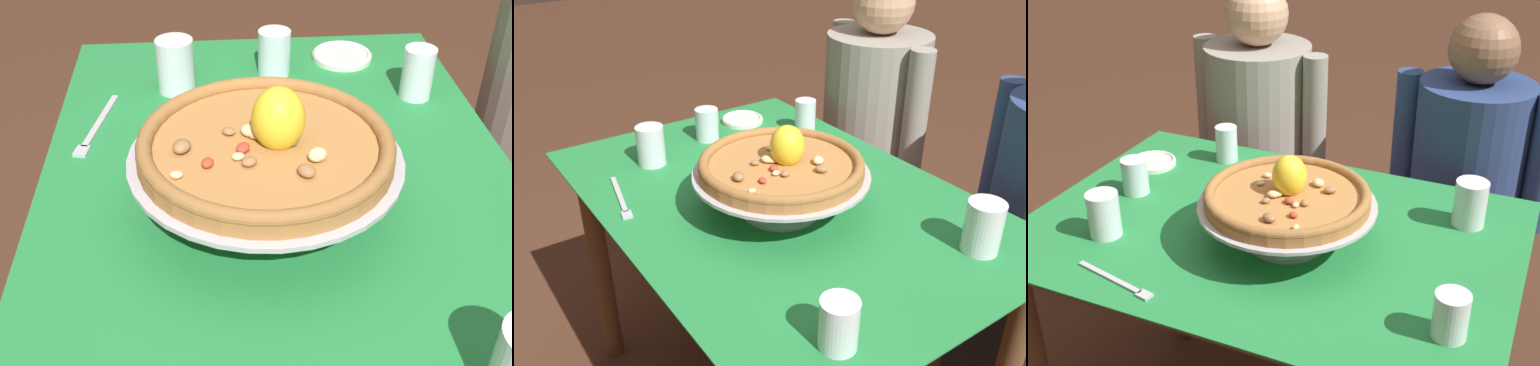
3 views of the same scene
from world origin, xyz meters
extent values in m
cylinder|color=brown|center=(-0.51, 0.33, 0.36)|extent=(0.06, 0.06, 0.73)
cylinder|color=brown|center=(0.51, 0.33, 0.36)|extent=(0.06, 0.06, 0.73)
cube|color=brown|center=(0.00, 0.00, 0.74)|extent=(1.14, 0.78, 0.02)
cube|color=#237F3D|center=(0.00, 0.00, 0.76)|extent=(1.18, 0.82, 0.00)
cylinder|color=#B7B7C1|center=(0.06, -0.03, 0.76)|extent=(0.19, 0.19, 0.01)
cylinder|color=#B7B7C1|center=(0.06, -0.03, 0.81)|extent=(0.04, 0.04, 0.08)
cylinder|color=#B7B7C1|center=(0.06, -0.03, 0.86)|extent=(0.41, 0.41, 0.01)
cylinder|color=#AD753D|center=(0.06, -0.03, 0.87)|extent=(0.38, 0.38, 0.02)
torus|color=olive|center=(0.06, -0.03, 0.89)|extent=(0.38, 0.38, 0.02)
ellipsoid|color=#4C7533|center=(0.07, 0.00, 0.89)|extent=(0.03, 0.03, 0.01)
ellipsoid|color=beige|center=(-0.02, -0.02, 0.89)|extent=(0.02, 0.02, 0.01)
ellipsoid|color=#4C7533|center=(0.06, -0.01, 0.89)|extent=(0.02, 0.02, 0.01)
ellipsoid|color=#996B42|center=(0.07, -0.16, 0.89)|extent=(0.04, 0.04, 0.02)
ellipsoid|color=beige|center=(0.11, 0.03, 0.89)|extent=(0.04, 0.04, 0.02)
ellipsoid|color=beige|center=(-0.02, 0.03, 0.89)|extent=(0.02, 0.02, 0.01)
ellipsoid|color=beige|center=(0.14, -0.16, 0.89)|extent=(0.02, 0.02, 0.01)
ellipsoid|color=tan|center=(0.04, -0.05, 0.89)|extent=(0.03, 0.03, 0.01)
ellipsoid|color=#996B42|center=(0.03, -0.09, 0.89)|extent=(0.02, 0.03, 0.01)
ellipsoid|color=#C63D28|center=(0.11, -0.12, 0.89)|extent=(0.03, 0.02, 0.01)
ellipsoid|color=beige|center=(0.04, -0.06, 0.89)|extent=(0.04, 0.03, 0.02)
ellipsoid|color=#996B42|center=(0.14, 0.01, 0.89)|extent=(0.04, 0.04, 0.02)
ellipsoid|color=#996B42|center=(0.11, -0.06, 0.89)|extent=(0.03, 0.03, 0.01)
ellipsoid|color=beige|center=(0.10, -0.08, 0.89)|extent=(0.02, 0.02, 0.01)
ellipsoid|color=#C63D28|center=(0.08, -0.07, 0.89)|extent=(0.03, 0.03, 0.01)
ellipsoid|color=yellow|center=(0.06, -0.02, 0.92)|extent=(0.10, 0.10, 0.10)
cylinder|color=white|center=(0.47, -0.21, 0.81)|extent=(0.07, 0.07, 0.10)
cylinder|color=silver|center=(0.47, -0.21, 0.77)|extent=(0.06, 0.06, 0.03)
cylinder|color=white|center=(-0.35, -0.18, 0.81)|extent=(0.08, 0.08, 0.11)
cylinder|color=silver|center=(-0.35, -0.18, 0.79)|extent=(0.07, 0.07, 0.06)
cylinder|color=white|center=(-0.28, 0.30, 0.81)|extent=(0.06, 0.06, 0.11)
cylinder|color=silver|center=(-0.28, 0.30, 0.78)|extent=(0.06, 0.06, 0.04)
cylinder|color=silver|center=(-0.41, 0.03, 0.81)|extent=(0.07, 0.07, 0.10)
cylinder|color=silver|center=(-0.41, 0.03, 0.78)|extent=(0.06, 0.06, 0.04)
cylinder|color=white|center=(0.43, 0.22, 0.82)|extent=(0.08, 0.08, 0.12)
cylinder|color=silver|center=(0.43, 0.22, 0.80)|extent=(0.07, 0.07, 0.08)
cylinder|color=silver|center=(-0.47, 0.19, 0.76)|extent=(0.13, 0.13, 0.01)
torus|color=silver|center=(-0.47, 0.19, 0.77)|extent=(0.13, 0.13, 0.01)
cube|color=#B7B7C1|center=(-0.23, -0.32, 0.76)|extent=(0.19, 0.05, 0.01)
cube|color=#B7B7C1|center=(-0.13, -0.35, 0.76)|extent=(0.04, 0.03, 0.01)
cube|color=black|center=(-0.36, 0.68, 0.23)|extent=(0.32, 0.36, 0.47)
cylinder|color=gray|center=(-0.36, 0.68, 0.73)|extent=(0.41, 0.41, 0.53)
sphere|color=tan|center=(-0.36, 0.68, 1.10)|extent=(0.21, 0.21, 0.21)
cylinder|color=gray|center=(-0.58, 0.71, 0.77)|extent=(0.08, 0.08, 0.45)
cylinder|color=gray|center=(-0.14, 0.65, 0.77)|extent=(0.08, 0.08, 0.45)
cube|color=black|center=(0.36, 0.66, 0.24)|extent=(0.32, 0.36, 0.48)
cylinder|color=navy|center=(0.36, 0.66, 0.73)|extent=(0.38, 0.38, 0.49)
sphere|color=brown|center=(0.36, 0.66, 1.07)|extent=(0.20, 0.20, 0.20)
cylinder|color=navy|center=(0.15, 0.69, 0.76)|extent=(0.08, 0.08, 0.42)
camera|label=1|loc=(0.85, -0.11, 1.40)|focal=45.01mm
camera|label=2|loc=(1.00, -0.72, 1.46)|focal=39.85mm
camera|label=3|loc=(0.59, -1.25, 1.61)|focal=46.84mm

